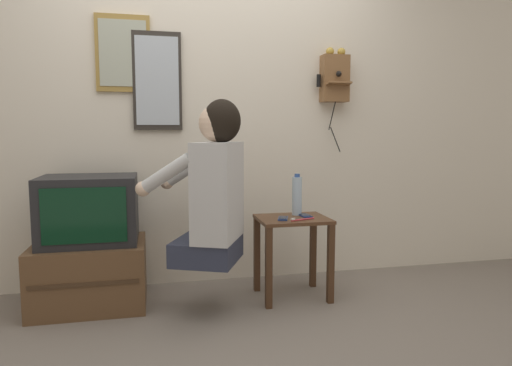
{
  "coord_description": "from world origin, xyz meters",
  "views": [
    {
      "loc": [
        -0.39,
        -2.22,
        1.09
      ],
      "look_at": [
        0.25,
        0.58,
        0.78
      ],
      "focal_mm": 32.0,
      "sensor_mm": 36.0,
      "label": 1
    }
  ],
  "objects_px": {
    "framed_picture": "(123,53)",
    "toothbrush": "(301,219)",
    "television": "(89,209)",
    "cell_phone_spare": "(305,215)",
    "wall_mirror": "(157,81)",
    "water_bottle": "(297,196)",
    "cell_phone_held": "(283,218)",
    "wall_phone_antique": "(335,78)",
    "person": "(214,187)"
  },
  "relations": [
    {
      "from": "person",
      "to": "cell_phone_spare",
      "type": "bearing_deg",
      "value": -49.65
    },
    {
      "from": "toothbrush",
      "to": "cell_phone_spare",
      "type": "bearing_deg",
      "value": -48.21
    },
    {
      "from": "wall_phone_antique",
      "to": "wall_mirror",
      "type": "distance_m",
      "value": 1.3
    },
    {
      "from": "wall_mirror",
      "to": "cell_phone_held",
      "type": "distance_m",
      "value": 1.29
    },
    {
      "from": "person",
      "to": "toothbrush",
      "type": "xyz_separation_m",
      "value": [
        0.57,
        0.06,
        -0.23
      ]
    },
    {
      "from": "framed_picture",
      "to": "cell_phone_held",
      "type": "bearing_deg",
      "value": -26.76
    },
    {
      "from": "television",
      "to": "wall_phone_antique",
      "type": "height_order",
      "value": "wall_phone_antique"
    },
    {
      "from": "cell_phone_spare",
      "to": "cell_phone_held",
      "type": "bearing_deg",
      "value": -161.7
    },
    {
      "from": "framed_picture",
      "to": "cell_phone_spare",
      "type": "distance_m",
      "value": 1.65
    },
    {
      "from": "cell_phone_held",
      "to": "water_bottle",
      "type": "relative_size",
      "value": 0.49
    },
    {
      "from": "television",
      "to": "water_bottle",
      "type": "distance_m",
      "value": 1.35
    },
    {
      "from": "wall_mirror",
      "to": "cell_phone_held",
      "type": "bearing_deg",
      "value": -32.88
    },
    {
      "from": "wall_phone_antique",
      "to": "cell_phone_held",
      "type": "bearing_deg",
      "value": -139.07
    },
    {
      "from": "wall_mirror",
      "to": "cell_phone_held",
      "type": "relative_size",
      "value": 4.91
    },
    {
      "from": "wall_phone_antique",
      "to": "toothbrush",
      "type": "distance_m",
      "value": 1.17
    },
    {
      "from": "cell_phone_spare",
      "to": "water_bottle",
      "type": "bearing_deg",
      "value": 115.85
    },
    {
      "from": "wall_mirror",
      "to": "water_bottle",
      "type": "relative_size",
      "value": 2.39
    },
    {
      "from": "cell_phone_spare",
      "to": "television",
      "type": "bearing_deg",
      "value": 171.87
    },
    {
      "from": "cell_phone_held",
      "to": "toothbrush",
      "type": "relative_size",
      "value": 0.78
    },
    {
      "from": "framed_picture",
      "to": "water_bottle",
      "type": "xyz_separation_m",
      "value": [
        1.13,
        -0.37,
        -0.96
      ]
    },
    {
      "from": "framed_picture",
      "to": "television",
      "type": "bearing_deg",
      "value": -125.29
    },
    {
      "from": "television",
      "to": "toothbrush",
      "type": "bearing_deg",
      "value": -11.09
    },
    {
      "from": "cell_phone_held",
      "to": "toothbrush",
      "type": "bearing_deg",
      "value": -11.79
    },
    {
      "from": "television",
      "to": "wall_phone_antique",
      "type": "distance_m",
      "value": 1.97
    },
    {
      "from": "toothbrush",
      "to": "wall_mirror",
      "type": "bearing_deg",
      "value": 37.83
    },
    {
      "from": "person",
      "to": "framed_picture",
      "type": "xyz_separation_m",
      "value": [
        -0.53,
        0.62,
        0.86
      ]
    },
    {
      "from": "cell_phone_held",
      "to": "cell_phone_spare",
      "type": "bearing_deg",
      "value": 40.34
    },
    {
      "from": "wall_mirror",
      "to": "cell_phone_spare",
      "type": "distance_m",
      "value": 1.38
    },
    {
      "from": "water_bottle",
      "to": "cell_phone_held",
      "type": "bearing_deg",
      "value": -135.63
    },
    {
      "from": "person",
      "to": "wall_phone_antique",
      "type": "distance_m",
      "value": 1.36
    },
    {
      "from": "framed_picture",
      "to": "toothbrush",
      "type": "distance_m",
      "value": 1.64
    },
    {
      "from": "television",
      "to": "framed_picture",
      "type": "xyz_separation_m",
      "value": [
        0.22,
        0.31,
        1.02
      ]
    },
    {
      "from": "cell_phone_spare",
      "to": "toothbrush",
      "type": "bearing_deg",
      "value": -121.51
    },
    {
      "from": "cell_phone_held",
      "to": "cell_phone_spare",
      "type": "height_order",
      "value": "same"
    },
    {
      "from": "person",
      "to": "water_bottle",
      "type": "relative_size",
      "value": 3.44
    },
    {
      "from": "television",
      "to": "water_bottle",
      "type": "xyz_separation_m",
      "value": [
        1.35,
        -0.06,
        0.06
      ]
    },
    {
      "from": "water_bottle",
      "to": "toothbrush",
      "type": "distance_m",
      "value": 0.23
    },
    {
      "from": "television",
      "to": "cell_phone_spare",
      "type": "xyz_separation_m",
      "value": [
        1.38,
        -0.13,
        -0.07
      ]
    },
    {
      "from": "framed_picture",
      "to": "toothbrush",
      "type": "bearing_deg",
      "value": -27.18
    },
    {
      "from": "person",
      "to": "wall_mirror",
      "type": "xyz_separation_m",
      "value": [
        -0.31,
        0.62,
        0.67
      ]
    },
    {
      "from": "television",
      "to": "wall_mirror",
      "type": "xyz_separation_m",
      "value": [
        0.44,
        0.3,
        0.84
      ]
    },
    {
      "from": "person",
      "to": "toothbrush",
      "type": "relative_size",
      "value": 5.52
    },
    {
      "from": "television",
      "to": "wall_phone_antique",
      "type": "bearing_deg",
      "value": 8.56
    },
    {
      "from": "television",
      "to": "toothbrush",
      "type": "distance_m",
      "value": 1.34
    },
    {
      "from": "wall_mirror",
      "to": "toothbrush",
      "type": "bearing_deg",
      "value": -32.67
    },
    {
      "from": "wall_mirror",
      "to": "cell_phone_held",
      "type": "xyz_separation_m",
      "value": [
        0.77,
        -0.5,
        -0.91
      ]
    },
    {
      "from": "person",
      "to": "framed_picture",
      "type": "relative_size",
      "value": 1.88
    },
    {
      "from": "cell_phone_held",
      "to": "television",
      "type": "bearing_deg",
      "value": -169.94
    },
    {
      "from": "person",
      "to": "toothbrush",
      "type": "distance_m",
      "value": 0.61
    },
    {
      "from": "cell_phone_held",
      "to": "wall_phone_antique",
      "type": "bearing_deg",
      "value": 60.17
    }
  ]
}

